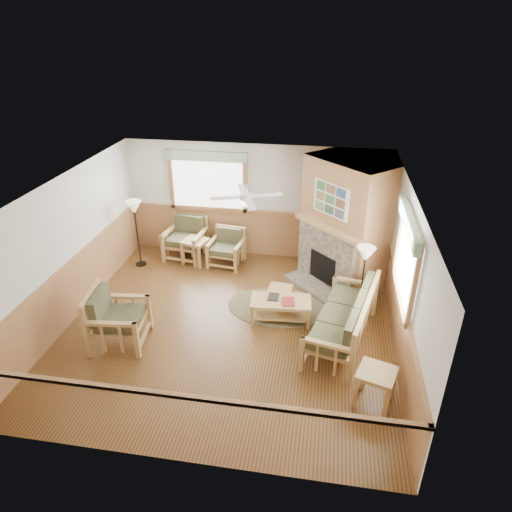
% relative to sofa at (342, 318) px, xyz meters
% --- Properties ---
extents(floor, '(6.00, 6.00, 0.01)m').
position_rel_sofa_xyz_m(floor, '(-2.06, 0.11, -0.50)').
color(floor, '#593718').
rests_on(floor, ground).
extents(ceiling, '(6.00, 6.00, 0.01)m').
position_rel_sofa_xyz_m(ceiling, '(-2.06, 0.11, 2.21)').
color(ceiling, white).
rests_on(ceiling, floor).
extents(wall_back, '(6.00, 0.02, 2.70)m').
position_rel_sofa_xyz_m(wall_back, '(-2.06, 3.11, 0.86)').
color(wall_back, silver).
rests_on(wall_back, floor).
extents(wall_front, '(6.00, 0.02, 2.70)m').
position_rel_sofa_xyz_m(wall_front, '(-2.06, -2.89, 0.86)').
color(wall_front, silver).
rests_on(wall_front, floor).
extents(wall_left, '(0.02, 6.00, 2.70)m').
position_rel_sofa_xyz_m(wall_left, '(-5.06, 0.11, 0.86)').
color(wall_left, silver).
rests_on(wall_left, floor).
extents(wall_right, '(0.02, 6.00, 2.70)m').
position_rel_sofa_xyz_m(wall_right, '(0.94, 0.11, 0.86)').
color(wall_right, silver).
rests_on(wall_right, floor).
extents(wainscot, '(6.00, 6.00, 1.10)m').
position_rel_sofa_xyz_m(wainscot, '(-2.06, 0.11, 0.06)').
color(wainscot, '#9C693F').
rests_on(wainscot, floor).
extents(fireplace, '(3.11, 3.11, 2.70)m').
position_rel_sofa_xyz_m(fireplace, '(-0.01, 2.16, 0.86)').
color(fireplace, '#9C693F').
rests_on(fireplace, floor).
extents(window_back, '(1.90, 0.16, 1.50)m').
position_rel_sofa_xyz_m(window_back, '(-3.16, 3.07, 2.04)').
color(window_back, white).
rests_on(window_back, wall_back).
extents(window_right, '(0.16, 1.90, 1.50)m').
position_rel_sofa_xyz_m(window_right, '(0.90, -0.09, 2.04)').
color(window_right, white).
rests_on(window_right, wall_right).
extents(ceiling_fan, '(1.59, 1.59, 0.36)m').
position_rel_sofa_xyz_m(ceiling_fan, '(-1.76, 0.41, 2.17)').
color(ceiling_fan, white).
rests_on(ceiling_fan, ceiling).
extents(sofa, '(2.29, 1.36, 0.98)m').
position_rel_sofa_xyz_m(sofa, '(0.00, 0.00, 0.00)').
color(sofa, tan).
rests_on(sofa, floor).
extents(armchair_back_left, '(0.98, 0.98, 0.99)m').
position_rel_sofa_xyz_m(armchair_back_left, '(-3.67, 2.66, 0.00)').
color(armchair_back_left, tan).
rests_on(armchair_back_left, floor).
extents(armchair_back_right, '(0.83, 0.83, 0.83)m').
position_rel_sofa_xyz_m(armchair_back_right, '(-2.64, 2.47, -0.08)').
color(armchair_back_right, tan).
rests_on(armchair_back_right, floor).
extents(armchair_left, '(1.01, 1.01, 1.02)m').
position_rel_sofa_xyz_m(armchair_left, '(-3.85, -0.66, 0.02)').
color(armchair_left, tan).
rests_on(armchair_left, floor).
extents(coffee_table, '(1.16, 0.65, 0.45)m').
position_rel_sofa_xyz_m(coffee_table, '(-1.13, 0.45, -0.27)').
color(coffee_table, tan).
rests_on(coffee_table, floor).
extents(end_table_chairs, '(0.65, 0.63, 0.59)m').
position_rel_sofa_xyz_m(end_table_chairs, '(-3.36, 2.42, -0.20)').
color(end_table_chairs, tan).
rests_on(end_table_chairs, floor).
extents(end_table_sofa, '(0.66, 0.65, 0.60)m').
position_rel_sofa_xyz_m(end_table_sofa, '(0.49, -1.42, -0.19)').
color(end_table_sofa, tan).
rests_on(end_table_sofa, floor).
extents(footstool, '(0.51, 0.51, 0.40)m').
position_rel_sofa_xyz_m(footstool, '(-1.20, 0.93, -0.29)').
color(footstool, tan).
rests_on(footstool, floor).
extents(braided_rug, '(2.51, 2.51, 0.01)m').
position_rel_sofa_xyz_m(braided_rug, '(-1.22, 0.87, -0.49)').
color(braided_rug, brown).
rests_on(braided_rug, floor).
extents(floor_lamp_left, '(0.44, 0.44, 1.59)m').
position_rel_sofa_xyz_m(floor_lamp_left, '(-4.61, 2.12, 0.30)').
color(floor_lamp_left, black).
rests_on(floor_lamp_left, floor).
extents(floor_lamp_right, '(0.41, 0.41, 1.50)m').
position_rel_sofa_xyz_m(floor_lamp_right, '(0.35, 0.83, 0.26)').
color(floor_lamp_right, black).
rests_on(floor_lamp_right, floor).
extents(book_red, '(0.26, 0.33, 0.03)m').
position_rel_sofa_xyz_m(book_red, '(-0.98, 0.40, -0.01)').
color(book_red, maroon).
rests_on(book_red, coffee_table).
extents(book_dark, '(0.20, 0.27, 0.03)m').
position_rel_sofa_xyz_m(book_dark, '(-1.28, 0.52, -0.02)').
color(book_dark, black).
rests_on(book_dark, coffee_table).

